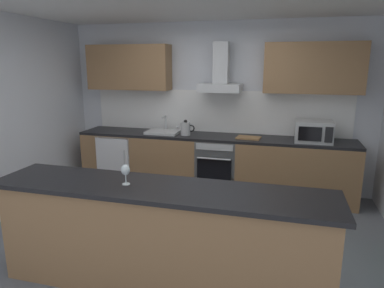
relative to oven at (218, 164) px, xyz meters
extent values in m
cube|color=slate|center=(-0.10, -1.59, -0.47)|extent=(5.77, 4.88, 0.02)
cube|color=silver|center=(-0.10, 0.41, 0.84)|extent=(5.77, 0.12, 2.60)
cube|color=white|center=(-0.10, 0.33, 0.77)|extent=(4.05, 0.02, 0.66)
cube|color=olive|center=(-0.10, 0.03, -0.03)|extent=(4.19, 0.60, 0.86)
cube|color=black|center=(-0.10, 0.03, 0.42)|extent=(4.19, 0.60, 0.04)
cube|color=olive|center=(-0.04, -2.43, 0.00)|extent=(2.88, 0.52, 0.92)
cube|color=black|center=(-0.04, -2.43, 0.48)|extent=(2.98, 0.64, 0.04)
cube|color=olive|center=(-1.50, 0.18, 1.45)|extent=(1.34, 0.32, 0.70)
cube|color=olive|center=(1.30, 0.18, 1.45)|extent=(1.34, 0.32, 0.70)
cube|color=slate|center=(0.00, 0.01, 0.00)|extent=(0.60, 0.56, 0.80)
cube|color=black|center=(0.00, -0.29, -0.06)|extent=(0.50, 0.02, 0.48)
cube|color=#B7BABC|center=(0.00, -0.29, 0.34)|extent=(0.54, 0.02, 0.09)
cylinder|color=#B7BABC|center=(0.00, -0.32, 0.18)|extent=(0.49, 0.02, 0.02)
cube|color=white|center=(-1.64, 0.01, -0.04)|extent=(0.58, 0.56, 0.85)
cube|color=silver|center=(-1.64, -0.28, -0.04)|extent=(0.55, 0.02, 0.80)
cylinder|color=#B7BABC|center=(-1.42, -0.30, 0.01)|extent=(0.02, 0.02, 0.38)
cube|color=#B7BABC|center=(1.35, -0.02, 0.59)|extent=(0.50, 0.36, 0.30)
cube|color=black|center=(1.29, -0.21, 0.59)|extent=(0.30, 0.02, 0.19)
cube|color=black|center=(1.53, -0.21, 0.59)|extent=(0.10, 0.01, 0.21)
cube|color=silver|center=(-0.88, 0.01, 0.46)|extent=(0.50, 0.40, 0.04)
cylinder|color=#B7BABC|center=(-0.88, 0.13, 0.57)|extent=(0.03, 0.03, 0.26)
cylinder|color=#B7BABC|center=(-0.88, 0.05, 0.69)|extent=(0.03, 0.16, 0.03)
cylinder|color=#B7BABC|center=(-0.50, -0.03, 0.54)|extent=(0.15, 0.15, 0.20)
sphere|color=black|center=(-0.50, -0.03, 0.65)|extent=(0.06, 0.06, 0.06)
cone|color=#B7BABC|center=(-0.60, -0.03, 0.58)|extent=(0.09, 0.04, 0.07)
torus|color=black|center=(-0.41, -0.03, 0.55)|extent=(0.11, 0.02, 0.11)
cube|color=#B7BABC|center=(0.00, 0.11, 1.16)|extent=(0.62, 0.45, 0.12)
cube|color=#B7BABC|center=(0.00, 0.16, 1.52)|extent=(0.22, 0.22, 0.60)
cylinder|color=silver|center=(-0.34, -2.44, 0.50)|extent=(0.07, 0.07, 0.01)
cylinder|color=silver|center=(-0.34, -2.44, 0.55)|extent=(0.01, 0.01, 0.09)
ellipsoid|color=silver|center=(-0.34, -2.44, 0.63)|extent=(0.08, 0.08, 0.10)
cube|color=#9E7247|center=(0.46, -0.02, 0.45)|extent=(0.36, 0.25, 0.02)
camera|label=1|loc=(0.95, -5.02, 1.52)|focal=32.34mm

